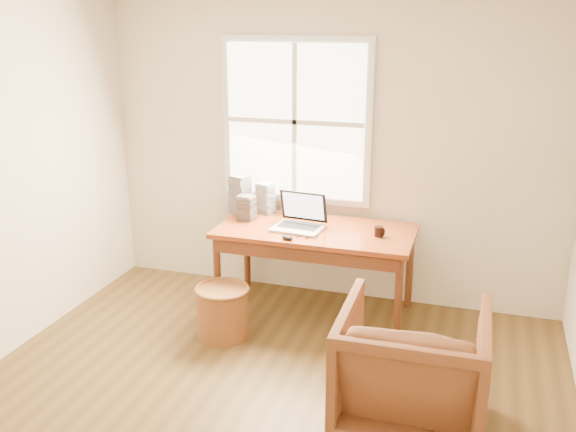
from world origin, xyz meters
The scene contains 11 objects.
room_shell centered at (-0.02, 0.16, 1.32)m, with size 4.04×4.54×2.64m.
desk centered at (0.00, 1.80, 0.73)m, with size 1.60×0.80×0.04m, color brown.
armchair centered at (0.96, 0.44, 0.40)m, with size 0.85×0.88×0.80m, color brown.
wicker_stool centered at (-0.58, 1.18, 0.20)m, with size 0.40×0.40×0.40m, color brown.
laptop centered at (-0.13, 1.72, 0.89)m, with size 0.36×0.38×0.27m, color #B3B5BA, non-canonical shape.
mouse centered at (-0.14, 1.48, 0.77)m, with size 0.10×0.06×0.03m, color black.
coffee_mug centered at (0.52, 1.76, 0.79)m, with size 0.07×0.07×0.08m, color black.
cd_stack_a centered at (-0.54, 2.09, 0.88)m, with size 0.14×0.12×0.27m, color silver.
cd_stack_b centered at (-0.63, 1.86, 0.85)m, with size 0.13×0.12×0.21m, color #222327.
cd_stack_c centered at (-0.74, 2.01, 0.92)m, with size 0.15×0.13×0.34m, color #9695A1.
cd_stack_d centered at (-0.30, 2.13, 0.85)m, with size 0.16×0.14×0.20m, color silver.
Camera 1 is at (1.27, -3.00, 2.43)m, focal length 40.00 mm.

